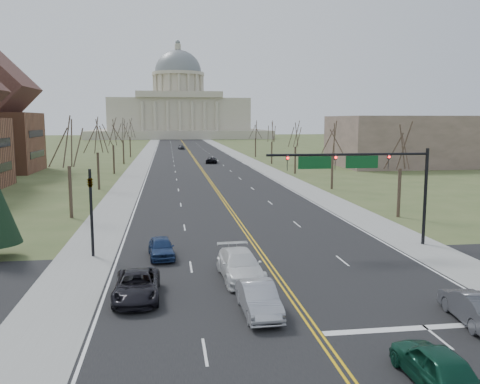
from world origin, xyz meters
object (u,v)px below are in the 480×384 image
object	(u,v)px
signal_left	(91,203)
car_sb_outer_lead	(137,286)
car_sb_inner_lead	(259,299)
car_sb_outer_second	(161,247)
car_nb_inner_lead	(435,365)
car_sb_inner_second	(240,265)
car_far_sb	(181,147)
signal_mast	(361,169)
car_far_nb	(211,160)
car_nb_outer_lead	(475,306)

from	to	relation	value
signal_left	car_sb_outer_lead	xyz separation A→B (m)	(3.45, -8.86, -3.01)
car_sb_inner_lead	car_sb_outer_second	world-z (taller)	car_sb_inner_lead
car_nb_inner_lead	car_sb_inner_second	size ratio (longest dim) A/B	0.77
car_sb_outer_second	car_far_sb	distance (m)	127.68
signal_mast	car_sb_outer_second	bearing A→B (deg)	-176.15
car_sb_inner_second	signal_left	bearing A→B (deg)	142.89
car_far_nb	car_nb_outer_lead	bearing A→B (deg)	100.59
car_sb_outer_second	car_nb_outer_lead	bearing A→B (deg)	-47.54
car_sb_inner_lead	car_far_sb	distance (m)	138.43
signal_left	car_sb_outer_second	size ratio (longest dim) A/B	1.47
car_sb_outer_lead	signal_mast	bearing A→B (deg)	29.63
car_sb_inner_second	car_far_nb	xyz separation A→B (m)	(5.26, 80.22, -0.13)
signal_mast	car_sb_outer_lead	bearing A→B (deg)	-150.23
car_sb_inner_lead	car_sb_outer_lead	size ratio (longest dim) A/B	0.90
signal_left	car_nb_inner_lead	bearing A→B (deg)	-53.26
car_sb_outer_second	car_far_sb	world-z (taller)	car_far_sb
car_sb_outer_lead	car_far_nb	world-z (taller)	car_sb_outer_lead
signal_mast	car_nb_inner_lead	bearing A→B (deg)	-103.56
car_sb_outer_lead	car_far_nb	xyz separation A→B (m)	(11.06, 82.78, -0.01)
car_nb_inner_lead	car_sb_outer_lead	bearing A→B (deg)	-44.11
car_nb_outer_lead	car_far_sb	world-z (taller)	car_nb_outer_lead
car_nb_outer_lead	car_sb_inner_second	distance (m)	12.56
car_nb_inner_lead	car_far_nb	xyz separation A→B (m)	(0.19, 93.09, -0.05)
signal_left	signal_mast	bearing A→B (deg)	-0.00
car_sb_inner_second	car_far_nb	world-z (taller)	car_sb_inner_second
car_sb_inner_second	car_far_sb	size ratio (longest dim) A/B	1.34
car_nb_inner_lead	car_sb_inner_lead	world-z (taller)	car_sb_inner_lead
car_far_sb	signal_left	bearing A→B (deg)	-100.98
signal_left	car_sb_inner_lead	size ratio (longest dim) A/B	1.32
car_sb_outer_lead	car_nb_outer_lead	bearing A→B (deg)	-19.23
car_far_sb	car_far_nb	bearing A→B (deg)	-91.26
signal_mast	car_nb_inner_lead	size ratio (longest dim) A/B	2.79
signal_mast	car_sb_inner_second	bearing A→B (deg)	-146.96
car_sb_inner_lead	car_far_nb	size ratio (longest dim) A/B	0.92
car_sb_inner_second	car_sb_outer_second	distance (m)	7.07
car_nb_inner_lead	car_sb_outer_second	size ratio (longest dim) A/B	1.07
signal_left	car_sb_outer_second	xyz separation A→B (m)	(4.62, -0.96, -3.01)
car_nb_outer_lead	car_sb_inner_second	xyz separation A→B (m)	(-9.74, 7.94, 0.06)
car_nb_outer_lead	car_far_sb	distance (m)	141.18
car_sb_inner_lead	car_far_sb	world-z (taller)	car_sb_inner_lead
car_sb_outer_second	car_far_nb	bearing A→B (deg)	77.67
car_nb_outer_lead	car_far_nb	xyz separation A→B (m)	(-4.48, 88.15, -0.07)
car_sb_inner_second	car_far_sb	bearing A→B (deg)	87.05
car_nb_inner_lead	car_far_sb	xyz separation A→B (m)	(-4.82, 145.81, -0.02)
car_nb_outer_lead	car_sb_outer_lead	size ratio (longest dim) A/B	0.92
car_nb_inner_lead	car_sb_outer_lead	world-z (taller)	car_nb_inner_lead
car_nb_inner_lead	car_far_nb	bearing A→B (deg)	-90.72
car_sb_inner_lead	car_far_nb	bearing A→B (deg)	84.96
car_far_nb	signal_left	bearing A→B (deg)	86.57
car_nb_inner_lead	car_sb_outer_lead	xyz separation A→B (m)	(-10.87, 10.32, -0.04)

